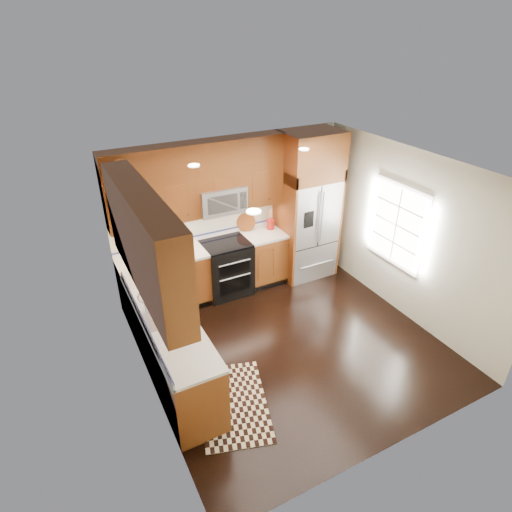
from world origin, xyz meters
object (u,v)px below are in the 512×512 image
range (227,268)px  knife_block (163,249)px  utensil_crock (270,222)px  refrigerator (308,207)px  rug (234,403)px

range → knife_block: 1.19m
knife_block → utensil_crock: 1.95m
refrigerator → knife_block: 2.59m
range → refrigerator: refrigerator is taller
refrigerator → utensil_crock: refrigerator is taller
range → refrigerator: size_ratio=0.36×
rug → refrigerator: bearing=59.3°
refrigerator → range: bearing=178.6°
refrigerator → utensil_crock: (-0.63, 0.18, -0.24)m
range → rug: 2.54m
knife_block → rug: bearing=-88.1°
rug → knife_block: size_ratio=4.56×
refrigerator → knife_block: (-2.58, 0.09, -0.25)m
refrigerator → rug: size_ratio=1.96×
knife_block → range: bearing=-2.6°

